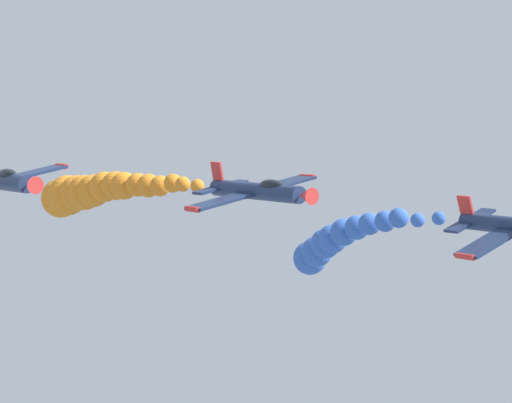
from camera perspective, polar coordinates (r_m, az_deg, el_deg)
name	(u,v)px	position (r m, az deg, el deg)	size (l,w,h in m)	color
smoke_trail_right_inner	(332,243)	(84.18, 4.18, -2.30)	(6.92, 21.71, 7.11)	blue
airplane_left_outer	(257,191)	(65.93, 0.07, 0.59)	(9.46, 10.35, 2.91)	navy
smoke_trail_left_outer	(87,192)	(87.02, -9.23, 0.49)	(3.60, 25.09, 4.64)	orange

